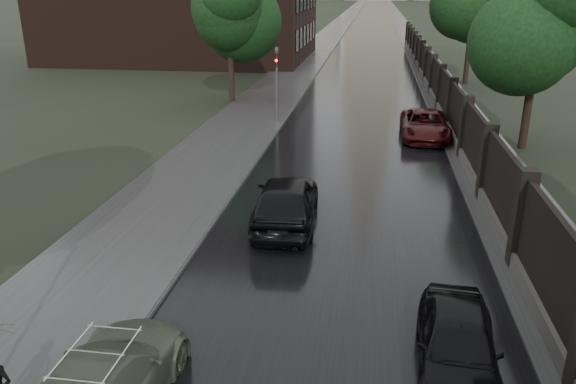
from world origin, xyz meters
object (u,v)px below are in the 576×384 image
(hatchback_left, at_px, (286,201))
(car_right_far, at_px, (425,125))
(tree_left_far, at_px, (229,16))
(tree_right_b, at_px, (538,36))
(tree_right_c, at_px, (472,15))
(traffic_light, at_px, (277,79))
(car_right_near, at_px, (458,344))

(hatchback_left, height_order, car_right_far, hatchback_left)
(tree_left_far, height_order, hatchback_left, tree_left_far)
(tree_right_b, bearing_deg, tree_left_far, 152.70)
(tree_left_far, height_order, car_right_far, tree_left_far)
(tree_right_c, xyz_separation_m, traffic_light, (-11.80, -15.01, -2.55))
(car_right_near, bearing_deg, traffic_light, 112.94)
(tree_left_far, relative_size, tree_right_c, 1.05)
(tree_left_far, distance_m, traffic_light, 6.84)
(tree_right_b, xyz_separation_m, tree_right_c, (0.00, 18.00, 0.00))
(tree_right_c, relative_size, hatchback_left, 1.51)
(hatchback_left, bearing_deg, car_right_near, 120.19)
(car_right_near, bearing_deg, car_right_far, 91.52)
(tree_right_c, bearing_deg, tree_right_b, -90.00)
(tree_left_far, xyz_separation_m, tree_right_c, (15.50, 10.00, -0.29))
(tree_right_b, bearing_deg, tree_right_c, 90.00)
(hatchback_left, bearing_deg, tree_right_c, -111.30)
(tree_right_b, distance_m, car_right_near, 17.94)
(car_right_far, bearing_deg, tree_left_far, 148.68)
(tree_right_b, bearing_deg, car_right_near, -106.77)
(hatchback_left, bearing_deg, tree_left_far, -74.15)
(tree_left_far, distance_m, hatchback_left, 19.68)
(traffic_light, bearing_deg, car_right_far, -14.06)
(hatchback_left, distance_m, car_right_far, 12.32)
(tree_left_far, bearing_deg, tree_right_b, -27.30)
(hatchback_left, distance_m, car_right_near, 7.81)
(tree_right_b, height_order, car_right_far, tree_right_b)
(traffic_light, bearing_deg, car_right_near, -70.99)
(tree_right_b, xyz_separation_m, car_right_near, (-5.03, -16.67, -4.31))
(tree_right_b, height_order, hatchback_left, tree_right_b)
(tree_right_c, bearing_deg, hatchback_left, -108.29)
(tree_right_c, distance_m, car_right_far, 17.94)
(traffic_light, bearing_deg, tree_right_c, 51.82)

